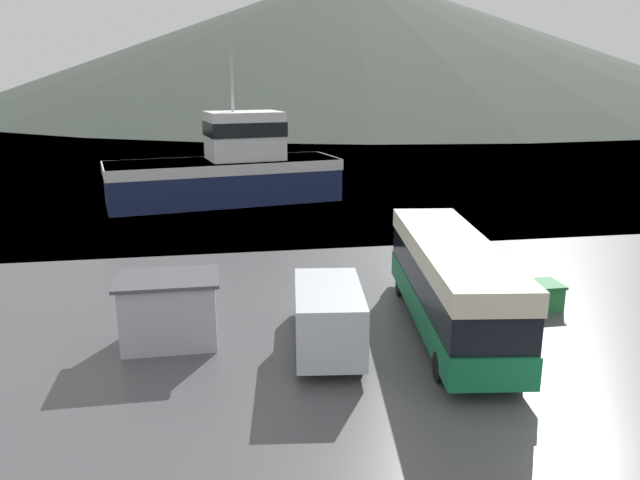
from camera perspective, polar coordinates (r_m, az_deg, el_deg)
The scene contains 10 objects.
ground_plane at distance 16.80m, azimuth 24.21°, elevation -17.96°, with size 400.00×400.00×0.00m, color #4C4C4F.
water_surface at distance 151.28m, azimuth -6.61°, elevation 11.38°, with size 240.00×240.00×0.00m, color slate.
hill_backdrop at distance 189.85m, azimuth 3.01°, elevation 17.87°, with size 214.68×214.68×38.05m, color #3D473D.
tour_bus at distance 22.12m, azimuth 11.85°, elevation -3.66°, with size 3.97×10.92×3.28m.
delivery_van at distance 20.52m, azimuth 0.69°, elevation -6.69°, with size 2.82×6.22×2.28m.
fishing_boat at distance 44.87m, azimuth -8.41°, elevation 6.46°, with size 16.89×8.26×10.59m.
storage_bin at distance 25.70m, azimuth 19.74°, elevation -4.75°, with size 1.23×1.34×1.01m.
dock_kiosk at distance 21.48m, azimuth -13.60°, elevation -6.23°, with size 3.34×2.36×2.33m.
small_boat at distance 54.13m, azimuth -12.56°, elevation 5.73°, with size 8.13×2.87×1.07m.
mooring_bollard at distance 32.74m, azimuth 12.97°, elevation -0.37°, with size 0.38×0.38×0.71m.
Camera 1 is at (-8.62, -11.47, 8.73)m, focal length 35.00 mm.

